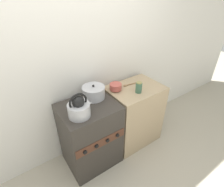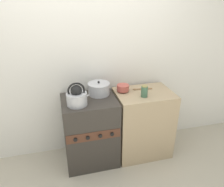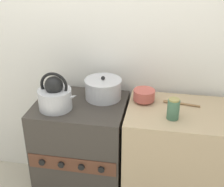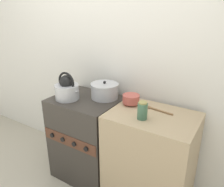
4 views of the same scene
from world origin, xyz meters
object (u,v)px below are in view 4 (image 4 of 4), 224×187
(kettle, at_px, (67,89))
(cooking_pot, at_px, (105,91))
(storage_jar, at_px, (142,111))
(stove, at_px, (87,138))
(enamel_bowl, at_px, (131,99))

(kettle, relative_size, cooking_pot, 1.04)
(cooking_pot, relative_size, storage_jar, 1.90)
(stove, bearing_deg, storage_jar, -9.40)
(stove, distance_m, cooking_pot, 0.54)
(enamel_bowl, relative_size, storage_jar, 1.07)
(cooking_pot, xyz_separation_m, storage_jar, (0.50, -0.22, 0.01))
(kettle, bearing_deg, enamel_bowl, 17.75)
(cooking_pot, bearing_deg, stove, -140.91)
(stove, bearing_deg, enamel_bowl, 11.82)
(stove, relative_size, cooking_pot, 3.28)
(stove, relative_size, enamel_bowl, 5.81)
(enamel_bowl, distance_m, storage_jar, 0.28)
(kettle, xyz_separation_m, enamel_bowl, (0.58, 0.19, -0.04))
(stove, distance_m, kettle, 0.56)
(stove, xyz_separation_m, enamel_bowl, (0.44, 0.09, 0.50))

